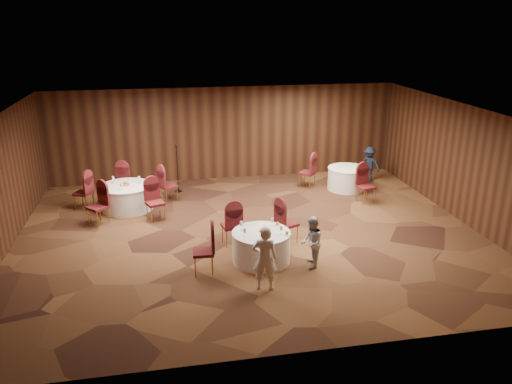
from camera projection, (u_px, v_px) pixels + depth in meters
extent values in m
plane|color=black|center=(250.00, 234.00, 13.17)|extent=(12.00, 12.00, 0.00)
plane|color=silver|center=(249.00, 114.00, 12.10)|extent=(12.00, 12.00, 0.00)
plane|color=black|center=(225.00, 134.00, 17.27)|extent=(12.00, 0.00, 12.00)
plane|color=black|center=(304.00, 269.00, 8.00)|extent=(12.00, 0.00, 12.00)
plane|color=black|center=(465.00, 164.00, 13.69)|extent=(0.00, 10.00, 10.00)
cylinder|color=white|center=(261.00, 247.00, 11.60)|extent=(1.33, 1.33, 0.72)
cylinder|color=white|center=(261.00, 233.00, 11.48)|extent=(1.36, 1.36, 0.03)
cylinder|color=white|center=(127.00, 198.00, 14.78)|extent=(1.50, 1.50, 0.72)
cylinder|color=white|center=(126.00, 186.00, 14.66)|extent=(1.53, 1.53, 0.03)
cylinder|color=white|center=(347.00, 179.00, 16.49)|extent=(1.25, 1.25, 0.72)
cylinder|color=white|center=(347.00, 168.00, 16.37)|extent=(1.27, 1.27, 0.03)
cylinder|color=silver|center=(262.00, 241.00, 11.02)|extent=(0.06, 0.06, 0.01)
cylinder|color=silver|center=(262.00, 239.00, 11.00)|extent=(0.01, 0.01, 0.11)
cone|color=silver|center=(262.00, 234.00, 10.97)|extent=(0.08, 0.08, 0.10)
cylinder|color=silver|center=(241.00, 230.00, 11.60)|extent=(0.06, 0.06, 0.01)
cylinder|color=silver|center=(241.00, 228.00, 11.58)|extent=(0.01, 0.01, 0.11)
cone|color=silver|center=(241.00, 223.00, 11.54)|extent=(0.08, 0.08, 0.10)
cylinder|color=silver|center=(281.00, 234.00, 11.36)|extent=(0.06, 0.06, 0.01)
cylinder|color=silver|center=(281.00, 232.00, 11.34)|extent=(0.01, 0.01, 0.11)
cone|color=silver|center=(281.00, 228.00, 11.31)|extent=(0.08, 0.08, 0.10)
cylinder|color=silver|center=(272.00, 226.00, 11.79)|extent=(0.06, 0.06, 0.01)
cylinder|color=silver|center=(272.00, 224.00, 11.77)|extent=(0.01, 0.01, 0.11)
cone|color=silver|center=(272.00, 220.00, 11.74)|extent=(0.08, 0.08, 0.10)
cylinder|color=silver|center=(245.00, 237.00, 11.23)|extent=(0.06, 0.06, 0.01)
cylinder|color=silver|center=(245.00, 234.00, 11.21)|extent=(0.01, 0.01, 0.11)
cone|color=silver|center=(245.00, 230.00, 11.17)|extent=(0.08, 0.08, 0.10)
cylinder|color=white|center=(266.00, 242.00, 10.94)|extent=(0.15, 0.15, 0.01)
sphere|color=#9E6B33|center=(266.00, 241.00, 10.93)|extent=(0.08, 0.08, 0.08)
cylinder|color=white|center=(287.00, 234.00, 11.35)|extent=(0.15, 0.15, 0.01)
sphere|color=#9E6B33|center=(287.00, 233.00, 11.34)|extent=(0.08, 0.08, 0.08)
cylinder|color=white|center=(277.00, 225.00, 11.87)|extent=(0.15, 0.15, 0.01)
sphere|color=#9E6B33|center=(277.00, 223.00, 11.85)|extent=(0.08, 0.08, 0.08)
cylinder|color=silver|center=(139.00, 183.00, 14.84)|extent=(0.06, 0.06, 0.01)
cylinder|color=silver|center=(139.00, 181.00, 14.83)|extent=(0.01, 0.01, 0.11)
cone|color=silver|center=(139.00, 178.00, 14.79)|extent=(0.08, 0.08, 0.10)
cylinder|color=silver|center=(114.00, 183.00, 14.85)|extent=(0.06, 0.06, 0.01)
cylinder|color=silver|center=(113.00, 181.00, 14.83)|extent=(0.01, 0.01, 0.11)
cone|color=silver|center=(113.00, 178.00, 14.80)|extent=(0.08, 0.08, 0.10)
cylinder|color=silver|center=(122.00, 190.00, 14.25)|extent=(0.06, 0.06, 0.01)
cylinder|color=silver|center=(122.00, 188.00, 14.23)|extent=(0.01, 0.01, 0.11)
cone|color=silver|center=(121.00, 185.00, 14.20)|extent=(0.08, 0.08, 0.10)
cylinder|color=brown|center=(126.00, 184.00, 14.64)|extent=(0.22, 0.22, 0.06)
sphere|color=#9E6B33|center=(124.00, 182.00, 14.64)|extent=(0.07, 0.07, 0.07)
sphere|color=#9E6B33|center=(127.00, 183.00, 14.61)|extent=(0.07, 0.07, 0.07)
cylinder|color=silver|center=(355.00, 170.00, 16.16)|extent=(0.06, 0.06, 0.01)
cylinder|color=silver|center=(355.00, 168.00, 16.14)|extent=(0.01, 0.01, 0.11)
cone|color=silver|center=(356.00, 165.00, 16.11)|extent=(0.08, 0.08, 0.10)
cylinder|color=black|center=(179.00, 191.00, 16.39)|extent=(0.24, 0.24, 0.02)
cylinder|color=black|center=(177.00, 168.00, 16.13)|extent=(0.02, 0.02, 1.54)
cylinder|color=black|center=(176.00, 146.00, 15.93)|extent=(0.04, 0.12, 0.04)
imported|color=silver|center=(265.00, 258.00, 10.29)|extent=(0.58, 0.45, 1.43)
imported|color=#ADADB2|center=(311.00, 242.00, 11.25)|extent=(0.58, 0.68, 1.23)
imported|color=black|center=(369.00, 164.00, 17.25)|extent=(0.88, 0.87, 1.22)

